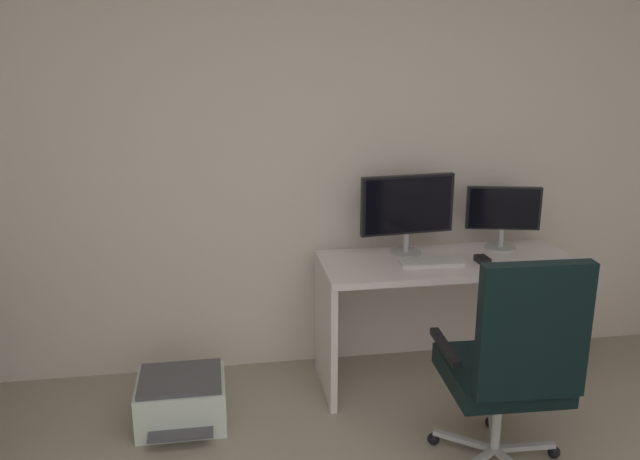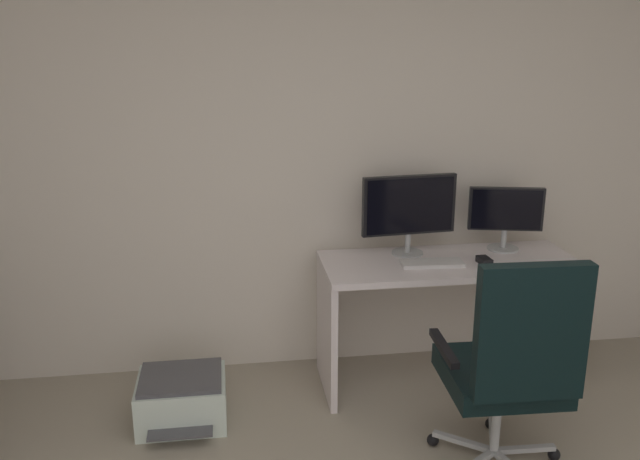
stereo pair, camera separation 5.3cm
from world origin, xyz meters
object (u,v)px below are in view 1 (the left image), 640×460
(desk, at_px, (447,293))
(office_chair, at_px, (512,362))
(monitor_main, at_px, (407,208))
(keyboard, at_px, (431,263))
(computer_mouse, at_px, (482,260))
(printer, at_px, (182,400))
(monitor_secondary, at_px, (503,212))

(desk, relative_size, office_chair, 1.30)
(monitor_main, bearing_deg, keyboard, -68.04)
(monitor_main, distance_m, keyboard, 0.34)
(office_chair, bearing_deg, computer_mouse, 76.92)
(desk, distance_m, computer_mouse, 0.28)
(monitor_main, relative_size, printer, 1.15)
(desk, distance_m, office_chair, 0.92)
(desk, xyz_separation_m, keyboard, (-0.12, -0.06, 0.21))
(monitor_main, bearing_deg, desk, -34.81)
(monitor_main, relative_size, computer_mouse, 5.45)
(computer_mouse, xyz_separation_m, office_chair, (-0.20, -0.84, -0.18))
(monitor_secondary, xyz_separation_m, computer_mouse, (-0.20, -0.22, -0.20))
(keyboard, xyz_separation_m, computer_mouse, (0.29, -0.02, 0.01))
(monitor_main, distance_m, office_chair, 1.16)
(monitor_main, relative_size, monitor_secondary, 1.30)
(monitor_main, relative_size, keyboard, 1.60)
(monitor_secondary, bearing_deg, computer_mouse, -132.41)
(keyboard, height_order, computer_mouse, computer_mouse)
(monitor_main, distance_m, monitor_secondary, 0.58)
(monitor_secondary, bearing_deg, keyboard, -157.60)
(office_chair, height_order, printer, office_chair)
(monitor_main, xyz_separation_m, computer_mouse, (0.37, -0.22, -0.26))
(desk, relative_size, keyboard, 4.20)
(printer, bearing_deg, desk, 8.36)
(monitor_main, height_order, printer, monitor_main)
(desk, height_order, computer_mouse, computer_mouse)
(monitor_secondary, bearing_deg, monitor_main, -179.98)
(computer_mouse, bearing_deg, printer, -178.31)
(office_chair, bearing_deg, monitor_secondary, 69.48)
(monitor_main, xyz_separation_m, keyboard, (0.08, -0.20, -0.26))
(monitor_main, bearing_deg, computer_mouse, -30.70)
(computer_mouse, bearing_deg, keyboard, 173.24)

